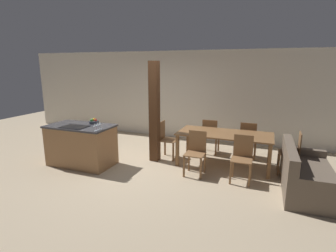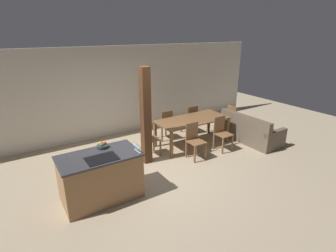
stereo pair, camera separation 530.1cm
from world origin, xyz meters
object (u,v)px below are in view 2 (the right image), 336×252
kitchen_island (101,177)px  wine_glass_far (135,144)px  wine_glass_near (139,147)px  dining_chair_far_left (165,124)px  dining_chair_head_end (148,139)px  dining_chair_near_right (222,133)px  dining_chair_foot_end (228,120)px  fruit_bowl (102,145)px  wine_glass_middle (137,145)px  timber_post (146,117)px  dining_chair_near_left (195,140)px  couch (250,132)px  dining_chair_far_right (190,119)px  dining_table (192,122)px

kitchen_island → wine_glass_far: bearing=-14.6°
wine_glass_near → dining_chair_far_left: size_ratio=0.18×
wine_glass_far → dining_chair_head_end: (0.98, 1.31, -0.58)m
dining_chair_near_right → dining_chair_foot_end: same height
fruit_bowl → dining_chair_head_end: (1.48, 0.85, -0.50)m
wine_glass_middle → timber_post: 1.38m
dining_chair_near_left → dining_chair_foot_end: size_ratio=1.00×
fruit_bowl → timber_post: size_ratio=0.09×
dining_chair_head_end → dining_chair_near_right: bearing=-110.6°
wine_glass_far → dining_chair_head_end: 1.74m
fruit_bowl → wine_glass_near: size_ratio=1.37×
wine_glass_middle → couch: wine_glass_middle is taller
wine_glass_near → dining_chair_near_left: (1.93, 0.77, -0.58)m
dining_chair_near_right → dining_chair_far_left: (-0.94, 1.42, 0.00)m
dining_chair_near_left → dining_chair_near_right: 0.94m
couch → dining_chair_far_right: bearing=37.0°
dining_table → dining_chair_near_right: bearing=-56.4°
dining_chair_foot_end → dining_chair_far_right: bearing=-126.8°
wine_glass_near → timber_post: timber_post is taller
dining_chair_near_right → wine_glass_near: bearing=-165.1°
fruit_bowl → dining_chair_foot_end: size_ratio=0.24×
kitchen_island → dining_chair_near_right: bearing=6.8°
timber_post → dining_chair_far_left: bearing=40.3°
wine_glass_near → wine_glass_far: same height
dining_chair_near_left → dining_chair_head_end: 1.18m
dining_table → dining_chair_near_right: 0.87m
dining_table → dining_chair_far_left: 0.87m
dining_chair_foot_end → couch: 0.79m
wine_glass_far → dining_chair_far_left: wine_glass_far is taller
dining_chair_head_end → kitchen_island: bearing=124.4°
dining_chair_far_left → dining_chair_head_end: size_ratio=1.00×
kitchen_island → wine_glass_middle: wine_glass_middle is taller
kitchen_island → wine_glass_near: 0.96m
kitchen_island → dining_chair_far_left: kitchen_island is taller
kitchen_island → wine_glass_near: bearing=-26.9°
wine_glass_middle → dining_chair_far_right: bearing=36.2°
dining_chair_near_left → dining_chair_head_end: size_ratio=1.00×
dining_chair_far_right → dining_chair_near_left: bearing=56.4°
kitchen_island → timber_post: bearing=30.9°
dining_table → timber_post: 1.71m
dining_table → dining_chair_far_left: (-0.47, 0.71, -0.19)m
kitchen_island → timber_post: (1.46, 0.87, 0.71)m
dining_chair_near_left → dining_chair_foot_end: bearing=20.6°
dining_chair_far_left → dining_chair_far_right: size_ratio=1.00×
dining_chair_near_left → dining_chair_near_right: same height
wine_glass_near → dining_chair_near_right: wine_glass_near is taller
wine_glass_far → dining_chair_near_right: bearing=11.8°
dining_chair_near_right → dining_chair_head_end: size_ratio=1.00×
timber_post → dining_table: bearing=9.1°
dining_chair_far_left → timber_post: 1.65m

